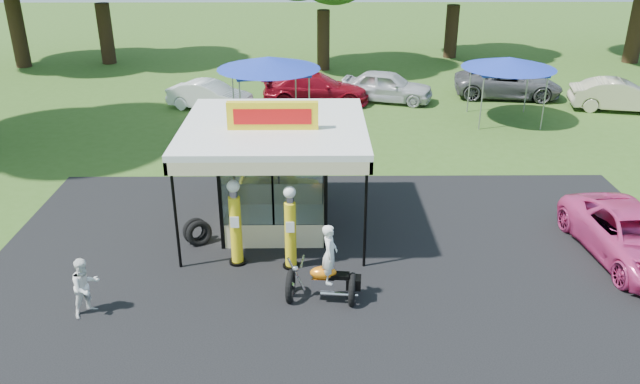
{
  "coord_description": "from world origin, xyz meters",
  "views": [
    {
      "loc": [
        -0.82,
        -12.58,
        9.01
      ],
      "look_at": [
        -0.66,
        4.0,
        1.61
      ],
      "focal_mm": 35.0,
      "sensor_mm": 36.0,
      "label": 1
    }
  ],
  "objects_px": {
    "bg_car_e": "(619,95)",
    "bg_car_a": "(210,96)",
    "gas_pump_left": "(236,225)",
    "bg_car_b": "(316,89)",
    "tent_west": "(269,63)",
    "tent_east": "(509,63)",
    "kiosk_car": "(280,184)",
    "spectator_west": "(86,287)",
    "bg_car_c": "(387,86)",
    "gas_pump_right": "(290,230)",
    "pink_sedan": "(633,237)",
    "bg_car_d": "(508,83)",
    "gas_station_kiosk": "(276,174)",
    "motorcycle": "(327,271)"
  },
  "relations": [
    {
      "from": "tent_east",
      "to": "bg_car_e",
      "type": "bearing_deg",
      "value": 14.32
    },
    {
      "from": "bg_car_c",
      "to": "bg_car_d",
      "type": "xyz_separation_m",
      "value": [
        6.55,
        0.77,
        -0.03
      ]
    },
    {
      "from": "motorcycle",
      "to": "tent_west",
      "type": "bearing_deg",
      "value": 105.1
    },
    {
      "from": "gas_pump_left",
      "to": "bg_car_c",
      "type": "xyz_separation_m",
      "value": [
        5.98,
        16.69,
        -0.42
      ]
    },
    {
      "from": "gas_pump_left",
      "to": "bg_car_a",
      "type": "relative_size",
      "value": 0.6
    },
    {
      "from": "kiosk_car",
      "to": "spectator_west",
      "type": "xyz_separation_m",
      "value": [
        -4.38,
        -6.88,
        0.28
      ]
    },
    {
      "from": "bg_car_b",
      "to": "bg_car_d",
      "type": "xyz_separation_m",
      "value": [
        10.27,
        1.2,
        -0.01
      ]
    },
    {
      "from": "gas_station_kiosk",
      "to": "bg_car_d",
      "type": "xyz_separation_m",
      "value": [
        11.55,
        15.12,
        -1.0
      ]
    },
    {
      "from": "tent_east",
      "to": "bg_car_a",
      "type": "bearing_deg",
      "value": 172.11
    },
    {
      "from": "gas_pump_left",
      "to": "kiosk_car",
      "type": "bearing_deg",
      "value": 77.77
    },
    {
      "from": "bg_car_c",
      "to": "pink_sedan",
      "type": "bearing_deg",
      "value": -145.81
    },
    {
      "from": "bg_car_a",
      "to": "tent_east",
      "type": "distance_m",
      "value": 14.49
    },
    {
      "from": "gas_station_kiosk",
      "to": "gas_pump_right",
      "type": "relative_size",
      "value": 2.18
    },
    {
      "from": "kiosk_car",
      "to": "bg_car_b",
      "type": "height_order",
      "value": "bg_car_b"
    },
    {
      "from": "pink_sedan",
      "to": "bg_car_d",
      "type": "distance_m",
      "value": 17.32
    },
    {
      "from": "bg_car_e",
      "to": "bg_car_a",
      "type": "bearing_deg",
      "value": 101.16
    },
    {
      "from": "bg_car_d",
      "to": "tent_east",
      "type": "distance_m",
      "value": 4.78
    },
    {
      "from": "pink_sedan",
      "to": "bg_car_d",
      "type": "height_order",
      "value": "bg_car_d"
    },
    {
      "from": "bg_car_c",
      "to": "bg_car_d",
      "type": "distance_m",
      "value": 6.6
    },
    {
      "from": "gas_station_kiosk",
      "to": "bg_car_d",
      "type": "bearing_deg",
      "value": 52.62
    },
    {
      "from": "kiosk_car",
      "to": "bg_car_d",
      "type": "distance_m",
      "value": 17.33
    },
    {
      "from": "kiosk_car",
      "to": "gas_pump_right",
      "type": "bearing_deg",
      "value": -173.75
    },
    {
      "from": "tent_east",
      "to": "gas_pump_left",
      "type": "bearing_deg",
      "value": -129.96
    },
    {
      "from": "gas_station_kiosk",
      "to": "tent_west",
      "type": "xyz_separation_m",
      "value": [
        -0.84,
        10.14,
        1.15
      ]
    },
    {
      "from": "motorcycle",
      "to": "bg_car_a",
      "type": "height_order",
      "value": "motorcycle"
    },
    {
      "from": "gas_pump_right",
      "to": "tent_east",
      "type": "height_order",
      "value": "tent_east"
    },
    {
      "from": "kiosk_car",
      "to": "bg_car_a",
      "type": "relative_size",
      "value": 0.65
    },
    {
      "from": "tent_west",
      "to": "bg_car_d",
      "type": "bearing_deg",
      "value": 21.9
    },
    {
      "from": "spectator_west",
      "to": "tent_west",
      "type": "relative_size",
      "value": 0.33
    },
    {
      "from": "gas_station_kiosk",
      "to": "tent_west",
      "type": "relative_size",
      "value": 1.16
    },
    {
      "from": "kiosk_car",
      "to": "spectator_west",
      "type": "relative_size",
      "value": 1.85
    },
    {
      "from": "gas_pump_left",
      "to": "tent_west",
      "type": "height_order",
      "value": "tent_west"
    },
    {
      "from": "bg_car_a",
      "to": "kiosk_car",
      "type": "bearing_deg",
      "value": -138.49
    },
    {
      "from": "bg_car_c",
      "to": "gas_station_kiosk",
      "type": "bearing_deg",
      "value": 177.65
    },
    {
      "from": "bg_car_a",
      "to": "tent_east",
      "type": "bearing_deg",
      "value": -77.0
    },
    {
      "from": "kiosk_car",
      "to": "pink_sedan",
      "type": "height_order",
      "value": "pink_sedan"
    },
    {
      "from": "gas_station_kiosk",
      "to": "bg_car_e",
      "type": "bearing_deg",
      "value": 37.47
    },
    {
      "from": "motorcycle",
      "to": "bg_car_b",
      "type": "relative_size",
      "value": 0.41
    },
    {
      "from": "bg_car_c",
      "to": "bg_car_b",
      "type": "bearing_deg",
      "value": 113.54
    },
    {
      "from": "bg_car_a",
      "to": "bg_car_e",
      "type": "relative_size",
      "value": 0.92
    },
    {
      "from": "bg_car_b",
      "to": "tent_west",
      "type": "height_order",
      "value": "tent_west"
    },
    {
      "from": "kiosk_car",
      "to": "tent_east",
      "type": "xyz_separation_m",
      "value": [
        10.18,
        8.77,
        2.25
      ]
    },
    {
      "from": "bg_car_d",
      "to": "gas_pump_left",
      "type": "bearing_deg",
      "value": 152.17
    },
    {
      "from": "gas_pump_left",
      "to": "gas_station_kiosk",
      "type": "bearing_deg",
      "value": 67.18
    },
    {
      "from": "gas_pump_right",
      "to": "tent_east",
      "type": "xyz_separation_m",
      "value": [
        9.65,
        13.54,
        1.55
      ]
    },
    {
      "from": "gas_pump_right",
      "to": "gas_station_kiosk",
      "type": "bearing_deg",
      "value": 101.52
    },
    {
      "from": "kiosk_car",
      "to": "bg_car_a",
      "type": "height_order",
      "value": "bg_car_a"
    },
    {
      "from": "kiosk_car",
      "to": "bg_car_a",
      "type": "distance_m",
      "value": 11.48
    },
    {
      "from": "gas_pump_right",
      "to": "kiosk_car",
      "type": "xyz_separation_m",
      "value": [
        -0.52,
        4.77,
        -0.71
      ]
    },
    {
      "from": "pink_sedan",
      "to": "bg_car_b",
      "type": "distance_m",
      "value": 18.35
    }
  ]
}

